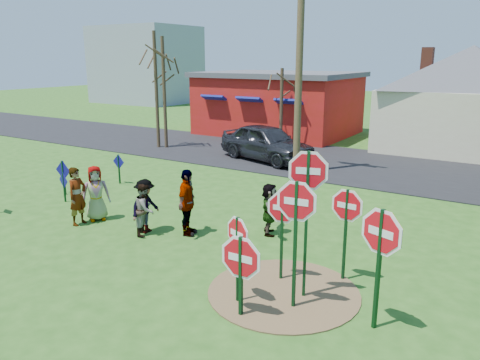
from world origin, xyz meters
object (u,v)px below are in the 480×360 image
object	(u,v)px
person_a	(96,193)
suv	(267,142)
stop_sign_c	(296,216)
person_b	(77,196)
stop_sign_a	(238,241)
stop_sign_d	(347,212)
utility_pole	(300,54)
stop_sign_b	(308,187)

from	to	relation	value
person_a	suv	distance (m)	10.07
stop_sign_c	person_b	xyz separation A→B (m)	(-7.46, 0.96, -1.05)
stop_sign_c	suv	xyz separation A→B (m)	(-6.99, 11.58, -1.02)
stop_sign_a	suv	distance (m)	13.39
stop_sign_a	suv	world-z (taller)	stop_sign_a
stop_sign_d	person_b	xyz separation A→B (m)	(-7.88, -0.70, -0.71)
stop_sign_d	person_b	bearing A→B (deg)	-170.22
stop_sign_a	person_b	world-z (taller)	stop_sign_a
stop_sign_a	suv	xyz separation A→B (m)	(-5.95, 11.99, -0.43)
stop_sign_c	utility_pole	bearing A→B (deg)	108.19
person_b	utility_pole	bearing A→B (deg)	-22.30
person_a	utility_pole	xyz separation A→B (m)	(2.61, 8.54, 4.08)
suv	stop_sign_b	bearing A→B (deg)	-130.49
stop_sign_d	person_a	size ratio (longest dim) A/B	1.32
stop_sign_d	person_b	size ratio (longest dim) A/B	1.28
stop_sign_b	stop_sign_d	xyz separation A→B (m)	(0.42, 1.17, -0.78)
suv	stop_sign_c	bearing A→B (deg)	-131.60
person_b	utility_pole	size ratio (longest dim) A/B	0.18
stop_sign_a	stop_sign_d	xyz separation A→B (m)	(1.46, 2.07, 0.26)
utility_pole	stop_sign_c	bearing A→B (deg)	-64.88
stop_sign_a	person_a	xyz separation A→B (m)	(-6.28, 1.93, -0.48)
utility_pole	stop_sign_a	bearing A→B (deg)	-70.67
stop_sign_d	utility_pole	world-z (taller)	utility_pole
person_b	suv	world-z (taller)	suv
person_a	person_b	xyz separation A→B (m)	(-0.14, -0.56, 0.02)
stop_sign_b	stop_sign_d	distance (m)	1.47
person_b	person_a	bearing A→B (deg)	-19.72
utility_pole	stop_sign_b	bearing A→B (deg)	-63.77
stop_sign_b	person_a	bearing A→B (deg)	154.71
person_a	stop_sign_c	bearing A→B (deg)	-66.25
suv	utility_pole	xyz separation A→B (m)	(2.28, -1.53, 4.02)
stop_sign_c	suv	distance (m)	13.57
stop_sign_a	stop_sign_c	bearing A→B (deg)	43.13
stop_sign_a	stop_sign_c	world-z (taller)	stop_sign_c
stop_sign_b	utility_pole	distance (m)	10.96
person_a	stop_sign_b	bearing A→B (deg)	-62.48
suv	utility_pole	bearing A→B (deg)	-106.52
stop_sign_c	stop_sign_d	distance (m)	1.75
stop_sign_c	stop_sign_d	bearing A→B (deg)	68.93
stop_sign_c	person_a	xyz separation A→B (m)	(-7.32, 1.52, -1.08)
stop_sign_b	suv	xyz separation A→B (m)	(-6.99, 11.09, -1.46)
person_a	utility_pole	distance (m)	9.81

